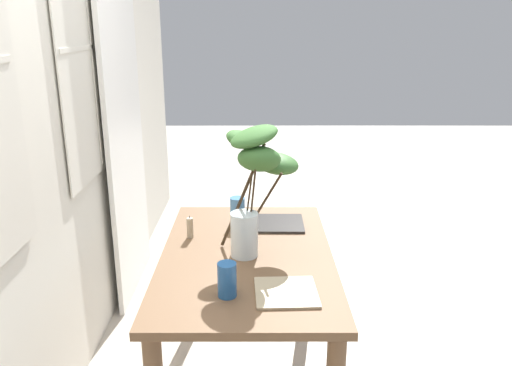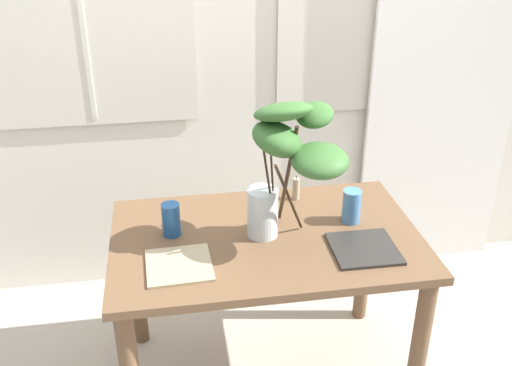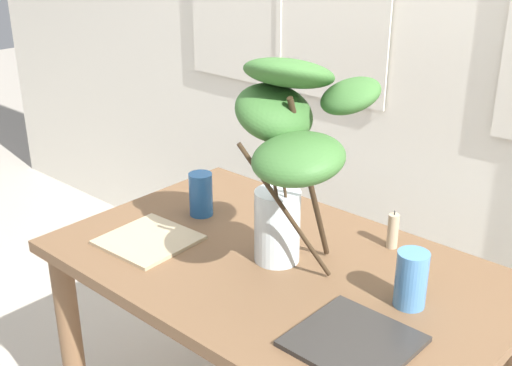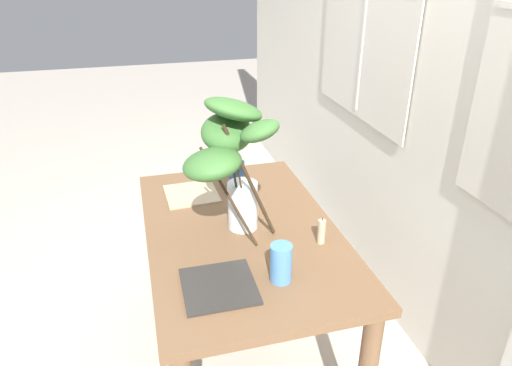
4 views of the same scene
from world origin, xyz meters
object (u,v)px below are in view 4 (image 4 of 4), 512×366
Objects in this scene: vase_with_branches at (231,156)px; drinking_glass_blue_left at (237,175)px; plate_square_left at (191,194)px; drinking_glass_blue_right at (281,263)px; plate_square_right at (219,286)px; pillar_candle at (321,232)px; dining_table at (242,254)px.

vase_with_branches is 4.46× the size of drinking_glass_blue_left.
drinking_glass_blue_left is 0.24m from plate_square_left.
drinking_glass_blue_left is 0.75m from drinking_glass_blue_right.
plate_square_right is 2.20× the size of pillar_candle.
plate_square_right is at bearing -93.65° from drinking_glass_blue_right.
drinking_glass_blue_left is at bearing 162.23° from plate_square_right.
dining_table is 0.39m from pillar_candle.
plate_square_left is at bearing -155.86° from dining_table.
plate_square_right is (0.74, -0.24, -0.06)m from drinking_glass_blue_left.
pillar_candle is (0.57, 0.21, -0.02)m from drinking_glass_blue_left.
vase_with_branches reaches higher than plate_square_left.
plate_square_left is (0.02, -0.23, -0.06)m from drinking_glass_blue_left.
dining_table is 8.65× the size of drinking_glass_blue_right.
drinking_glass_blue_right is 0.60× the size of plate_square_left.
drinking_glass_blue_left is at bearing -159.26° from pillar_candle.
pillar_candle is (0.19, 0.28, 0.18)m from dining_table.
dining_table is 10.89× the size of pillar_candle.
dining_table is 2.02× the size of vase_with_branches.
plate_square_left is at bearing 179.58° from plate_square_right.
dining_table is 5.16× the size of plate_square_left.
vase_with_branches is at bearing -14.93° from drinking_glass_blue_left.
drinking_glass_blue_left is 0.57× the size of plate_square_left.
vase_with_branches is 0.48m from plate_square_right.
vase_with_branches is 0.57m from plate_square_left.
vase_with_branches is at bearing 158.03° from plate_square_right.
dining_table is at bearing -10.48° from drinking_glass_blue_left.
vase_with_branches is 0.44m from drinking_glass_blue_right.
pillar_candle is (0.12, 0.33, -0.32)m from vase_with_branches.
dining_table is 0.43m from drinking_glass_blue_left.
plate_square_right is (-0.01, -0.22, -0.07)m from drinking_glass_blue_right.
pillar_candle is at bearing 56.47° from dining_table.
drinking_glass_blue_left is (-0.38, 0.07, 0.20)m from dining_table.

